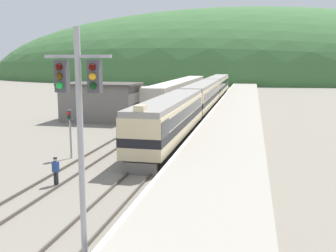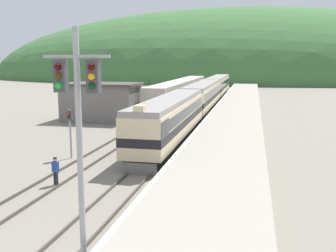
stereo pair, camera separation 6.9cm
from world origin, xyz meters
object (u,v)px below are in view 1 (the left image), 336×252
object	(u,v)px
carriage_third	(217,86)
siding_train	(180,92)
express_train_lead_car	(170,119)
track_worker	(56,170)
signal_post_siding	(70,123)
signal_mast_main	(79,115)
carriage_second	(203,96)

from	to	relation	value
carriage_third	siding_train	world-z (taller)	carriage_third
express_train_lead_car	siding_train	size ratio (longest dim) A/B	0.54
express_train_lead_car	track_worker	xyz separation A→B (m)	(-4.03, -12.19, -1.24)
signal_post_siding	signal_mast_main	bearing A→B (deg)	-62.52
signal_post_siding	express_train_lead_car	bearing A→B (deg)	46.46
siding_train	track_worker	xyz separation A→B (m)	(0.40, -41.04, -1.08)
siding_train	carriage_third	bearing A→B (deg)	74.18
express_train_lead_car	siding_train	xyz separation A→B (m)	(-4.43, 28.86, -0.16)
express_train_lead_car	carriage_third	world-z (taller)	express_train_lead_car
signal_post_siding	carriage_third	bearing A→B (deg)	83.29
siding_train	signal_post_siding	world-z (taller)	siding_train
signal_post_siding	track_worker	distance (m)	6.43
express_train_lead_car	carriage_third	size ratio (longest dim) A/B	0.88
express_train_lead_car	track_worker	world-z (taller)	express_train_lead_car
express_train_lead_car	carriage_third	bearing A→B (deg)	90.00
express_train_lead_car	carriage_second	bearing A→B (deg)	90.00
carriage_third	signal_post_siding	bearing A→B (deg)	-96.71
signal_mast_main	signal_post_siding	xyz separation A→B (m)	(-7.27, 13.97, -2.70)
carriage_second	signal_post_siding	xyz separation A→B (m)	(-5.98, -27.99, 0.43)
siding_train	signal_post_siding	xyz separation A→B (m)	(-1.54, -35.15, 0.57)
track_worker	signal_mast_main	bearing A→B (deg)	-56.61
siding_train	signal_mast_main	world-z (taller)	signal_mast_main
signal_post_siding	track_worker	bearing A→B (deg)	-71.76
carriage_third	signal_post_siding	distance (m)	51.14
carriage_second	signal_mast_main	world-z (taller)	signal_mast_main
carriage_third	signal_post_siding	xyz separation A→B (m)	(-5.98, -50.79, 0.43)
express_train_lead_car	siding_train	distance (m)	29.20
signal_mast_main	signal_post_siding	bearing A→B (deg)	117.48
express_train_lead_car	signal_mast_main	distance (m)	20.54
signal_post_siding	carriage_second	bearing A→B (deg)	77.95
carriage_third	express_train_lead_car	bearing A→B (deg)	-90.00
carriage_second	signal_mast_main	distance (m)	42.10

